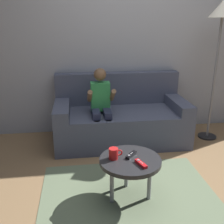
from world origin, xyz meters
The scene contains 10 objects.
ground_plane centered at (0.00, 0.00, 0.00)m, with size 10.09×10.09×0.00m, color olive.
wall_back centered at (0.00, 1.66, 1.25)m, with size 5.04×0.05×2.50m, color #999EA8.
couch centered at (-0.22, 1.27, 0.29)m, with size 1.64×0.80×0.84m.
person_seated_on_couch centered at (-0.48, 1.09, 0.55)m, with size 0.32×0.39×0.96m.
coffee_table centered at (-0.33, 0.05, 0.34)m, with size 0.53×0.53×0.38m.
area_rug centered at (-0.33, 0.05, 0.00)m, with size 1.57×1.22×0.01m, color #6B7A5B.
game_remote_red_near_edge centered at (-0.27, -0.06, 0.40)m, with size 0.08×0.14×0.03m.
game_remote_black_center centered at (-0.32, 0.09, 0.40)m, with size 0.12×0.13×0.03m.
coffee_mug centered at (-0.47, 0.07, 0.43)m, with size 0.12×0.08×0.09m.
floor_lamp centered at (0.95, 1.17, 1.49)m, with size 0.32×0.32×1.72m.
Camera 1 is at (-0.75, -1.91, 1.50)m, focal length 42.77 mm.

